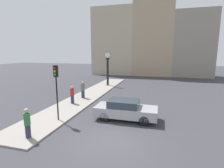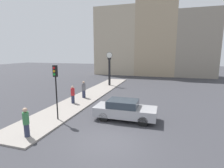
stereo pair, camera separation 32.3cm
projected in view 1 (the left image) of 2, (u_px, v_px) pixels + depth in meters
ground_plane at (110, 141)px, 9.18m from camera, size 120.00×120.00×0.00m
sidewalk_corner at (90, 94)px, 19.33m from camera, size 2.95×22.66×0.10m
building_row at (149, 38)px, 35.23m from camera, size 23.48×5.00×17.55m
sedan_car at (125, 110)px, 12.05m from camera, size 4.23×1.73×1.39m
traffic_light_near at (56, 81)px, 11.38m from camera, size 0.26×0.24×3.68m
street_clock at (108, 69)px, 24.04m from camera, size 0.83×0.39×4.56m
pedestrian_red_top at (72, 95)px, 15.53m from camera, size 0.34×0.34×1.57m
pedestrian_green_hoodie at (27, 123)px, 9.22m from camera, size 0.33×0.33×1.62m
pedestrian_grey_jacket at (83, 90)px, 17.45m from camera, size 0.39×0.39×1.70m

